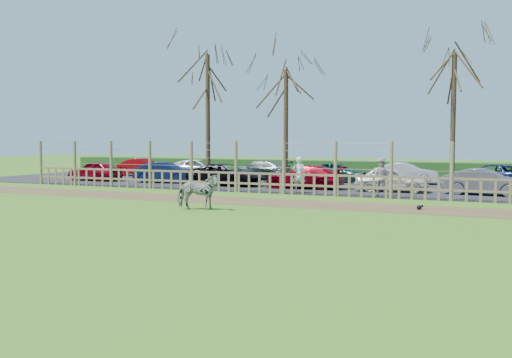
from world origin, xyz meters
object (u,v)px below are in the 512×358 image
at_px(car_4, 392,179).
at_px(car_10, 337,172).
at_px(crow, 420,207).
at_px(visitor_b, 380,177).
at_px(car_3, 304,177).
at_px(car_2, 225,174).
at_px(tree_left, 208,87).
at_px(car_0, 95,171).
at_px(car_12, 488,175).
at_px(zebra, 198,192).
at_px(visitor_a, 299,175).
at_px(car_5, 485,182).
at_px(car_7, 143,167).
at_px(car_9, 259,170).
at_px(tree_right, 454,87).
at_px(car_8, 199,168).
at_px(car_1, 165,172).
at_px(tree_mid, 286,99).
at_px(car_11, 406,173).

xyz_separation_m(car_4, car_10, (-4.13, 5.05, 0.00)).
bearing_deg(crow, car_4, 108.82).
bearing_deg(visitor_b, car_3, -29.83).
distance_m(car_2, car_10, 7.00).
height_order(tree_left, car_0, tree_left).
height_order(car_2, car_12, same).
bearing_deg(zebra, visitor_a, -28.33).
bearing_deg(car_5, visitor_a, 112.74).
bearing_deg(car_7, crow, -123.32).
relative_size(crow, car_10, 0.07).
xyz_separation_m(tree_left, car_9, (1.58, 3.87, -4.98)).
relative_size(tree_right, zebra, 4.63).
bearing_deg(car_8, car_1, 179.97).
height_order(crow, car_5, car_5).
distance_m(car_5, car_8, 18.71).
distance_m(tree_right, car_3, 8.91).
height_order(car_2, car_7, same).
height_order(tree_mid, car_9, tree_mid).
bearing_deg(car_8, car_5, -112.14).
relative_size(tree_mid, car_7, 1.87).
height_order(visitor_a, car_1, visitor_a).
height_order(tree_mid, visitor_a, tree_mid).
distance_m(car_8, car_9, 4.33).
bearing_deg(car_10, car_1, 117.82).
bearing_deg(crow, visitor_a, 146.01).
relative_size(car_3, car_8, 0.96).
xyz_separation_m(car_1, car_2, (4.09, -0.27, 0.00)).
height_order(car_4, car_11, same).
relative_size(car_1, car_8, 0.84).
relative_size(car_10, car_12, 0.82).
bearing_deg(car_1, car_0, 85.26).
distance_m(tree_mid, car_2, 5.54).
distance_m(tree_mid, car_8, 8.84).
relative_size(zebra, car_4, 0.45).
xyz_separation_m(crow, car_8, (-15.96, 11.87, 0.54)).
distance_m(tree_right, car_7, 21.11).
height_order(visitor_a, car_4, visitor_a).
xyz_separation_m(car_1, car_12, (17.43, 4.78, 0.00)).
xyz_separation_m(car_10, car_11, (3.94, 0.31, 0.00)).
relative_size(car_3, car_4, 1.17).
relative_size(crow, car_11, 0.07).
xyz_separation_m(zebra, car_8, (-8.53, 15.17, -0.03)).
relative_size(car_4, car_12, 0.82).
height_order(visitor_b, car_11, visitor_b).
bearing_deg(car_10, tree_mid, 137.66).
bearing_deg(car_4, zebra, 149.32).
xyz_separation_m(visitor_a, car_1, (-9.31, 2.82, -0.26)).
bearing_deg(zebra, car_9, -3.21).
bearing_deg(tree_mid, tree_left, -167.47).
relative_size(tree_mid, car_8, 1.58).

